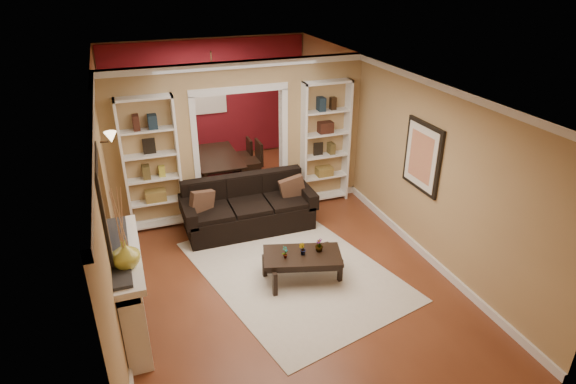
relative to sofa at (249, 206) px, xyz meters
name	(u,v)px	position (x,y,z in m)	size (l,w,h in m)	color
floor	(262,240)	(0.09, -0.45, -0.43)	(8.00, 8.00, 0.00)	brown
ceiling	(258,76)	(0.09, -0.45, 2.27)	(8.00, 8.00, 0.00)	white
wall_back	(208,100)	(0.09, 3.55, 0.92)	(8.00, 8.00, 0.00)	tan
wall_front	(400,338)	(0.09, -4.45, 0.92)	(8.00, 8.00, 0.00)	tan
wall_left	(106,185)	(-2.16, -0.45, 0.92)	(8.00, 8.00, 0.00)	tan
wall_right	(388,147)	(2.34, -0.45, 0.92)	(8.00, 8.00, 0.00)	tan
partition_wall	(240,140)	(0.09, 0.75, 0.92)	(4.50, 0.15, 2.70)	tan
red_back_panel	(209,102)	(0.09, 3.52, 0.89)	(4.44, 0.04, 2.64)	maroon
dining_window	(208,92)	(0.09, 3.48, 1.12)	(0.78, 0.03, 0.98)	#8CA5CC
area_rug	(293,270)	(0.27, -1.45, -0.43)	(2.36, 3.30, 0.01)	beige
sofa	(249,206)	(0.00, 0.00, 0.00)	(2.22, 0.96, 0.87)	black
pillow_left	(202,203)	(-0.79, -0.02, 0.20)	(0.41, 0.12, 0.41)	brown
pillow_right	(292,189)	(0.79, -0.02, 0.20)	(0.42, 0.12, 0.42)	brown
coffee_table	(302,267)	(0.32, -1.68, -0.22)	(1.10, 0.60, 0.42)	black
plant_left	(285,252)	(0.06, -1.68, 0.08)	(0.10, 0.07, 0.19)	#336626
plant_center	(302,249)	(0.32, -1.68, 0.07)	(0.10, 0.08, 0.18)	#336626
plant_right	(319,245)	(0.58, -1.68, 0.09)	(0.11, 0.11, 0.20)	#336626
bookshelf_left	(152,165)	(-1.46, 0.58, 0.72)	(0.90, 0.30, 2.30)	white
bookshelf_right	(325,143)	(1.64, 0.58, 0.72)	(0.90, 0.30, 2.30)	white
fireplace	(133,290)	(-2.00, -1.95, 0.15)	(0.32, 1.70, 1.16)	white
vase	(125,254)	(-2.00, -2.31, 0.89)	(0.31, 0.31, 0.33)	gold
mirror	(104,203)	(-2.14, -1.95, 1.37)	(0.03, 0.95, 1.10)	silver
wall_sconce	(107,140)	(-2.06, 0.10, 1.40)	(0.18, 0.18, 0.22)	#FFE0A5
framed_art	(422,157)	(2.30, -1.45, 1.12)	(0.04, 0.85, 1.05)	black
dining_table	(219,168)	(-0.05, 2.12, -0.15)	(0.89, 1.60, 0.56)	black
dining_chair_nw	(194,172)	(-0.60, 1.82, -0.03)	(0.39, 0.39, 0.80)	black
dining_chair_ne	(248,162)	(0.50, 1.82, 0.02)	(0.45, 0.45, 0.90)	black
dining_chair_sw	(189,162)	(-0.60, 2.42, -0.06)	(0.37, 0.37, 0.75)	black
dining_chair_se	(240,156)	(0.50, 2.42, -0.05)	(0.37, 0.37, 0.76)	black
chandelier	(219,83)	(0.09, 2.25, 1.59)	(0.50, 0.50, 0.30)	#332317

